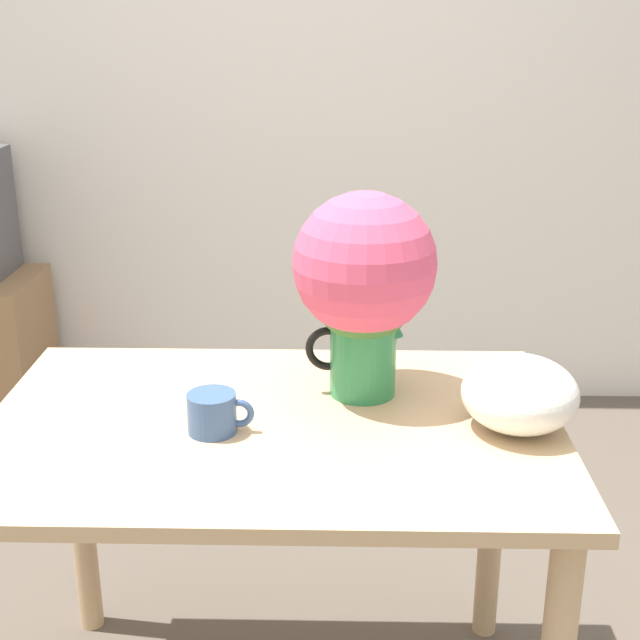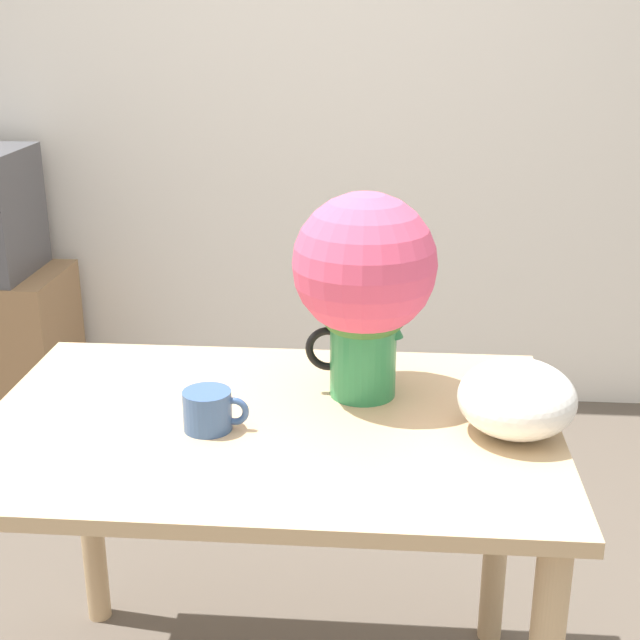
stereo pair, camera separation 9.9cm
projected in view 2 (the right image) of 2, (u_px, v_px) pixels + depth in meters
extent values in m
cube|color=silver|center=(316.00, 74.00, 3.34)|extent=(8.00, 0.05, 2.60)
cube|color=tan|center=(270.00, 426.00, 1.79)|extent=(1.15, 0.78, 0.03)
cylinder|color=tan|center=(89.00, 496.00, 2.27)|extent=(0.06, 0.06, 0.73)
cylinder|color=tan|center=(498.00, 513.00, 2.19)|extent=(0.06, 0.06, 0.73)
cylinder|color=#2D844C|center=(363.00, 354.00, 1.87)|extent=(0.14, 0.14, 0.18)
cone|color=#2D844C|center=(392.00, 326.00, 1.85)|extent=(0.05, 0.05, 0.05)
torus|color=black|center=(328.00, 349.00, 1.87)|extent=(0.10, 0.02, 0.10)
sphere|color=#3D7033|center=(364.00, 289.00, 1.82)|extent=(0.22, 0.22, 0.22)
sphere|color=#DB4C70|center=(365.00, 264.00, 1.81)|extent=(0.30, 0.30, 0.30)
cylinder|color=#385689|center=(207.00, 410.00, 1.73)|extent=(0.10, 0.10, 0.08)
torus|color=#385689|center=(233.00, 411.00, 1.73)|extent=(0.06, 0.01, 0.06)
ellipsoid|color=white|center=(517.00, 398.00, 1.71)|extent=(0.23, 0.23, 0.15)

